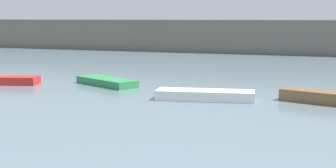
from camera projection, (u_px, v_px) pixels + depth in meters
name	position (u px, v px, depth m)	size (l,w,h in m)	color
embankment_wall	(157.00, 36.00, 46.38)	(80.00, 1.20, 3.09)	#666056
rowboat_red	(0.00, 80.00, 23.77)	(3.82, 1.10, 0.41)	red
rowboat_green	(106.00, 82.00, 23.38)	(3.60, 1.18, 0.35)	#2D7F47
rowboat_white	(205.00, 95.00, 19.21)	(3.96, 1.13, 0.40)	white
rowboat_brown	(322.00, 97.00, 18.54)	(3.14, 1.00, 0.47)	brown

